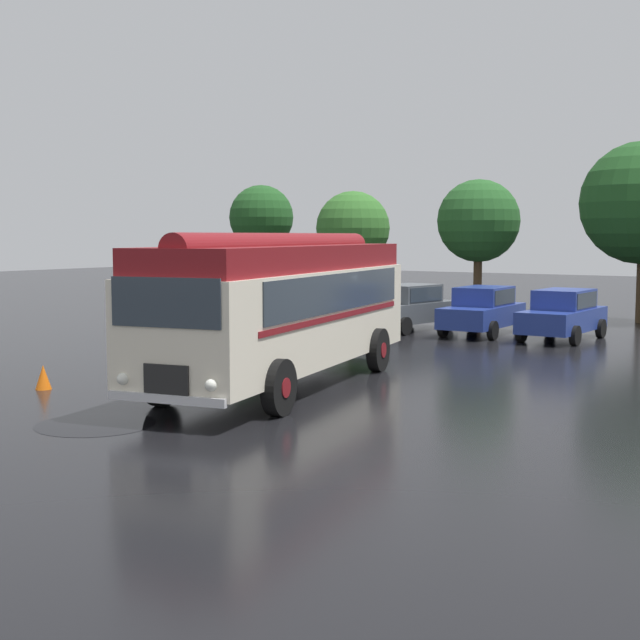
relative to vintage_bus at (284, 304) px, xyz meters
name	(u,v)px	position (x,y,z in m)	size (l,w,h in m)	color
ground_plane	(288,383)	(-0.14, 0.35, -1.89)	(120.00, 120.00, 0.00)	black
vintage_bus	(284,304)	(0.00, 0.00, 0.00)	(4.39, 10.37, 3.49)	silver
car_near_left	(407,307)	(-3.21, 12.17, -1.05)	(2.41, 4.40, 1.66)	#4C5156
car_mid_left	(483,310)	(-0.38, 12.37, -1.05)	(2.06, 4.25, 1.66)	navy
car_mid_right	(563,314)	(2.43, 12.39, -1.05)	(2.03, 4.24, 1.66)	navy
tree_far_left	(260,219)	(-14.69, 18.62, 2.34)	(3.14, 3.14, 5.87)	#4C3823
tree_left_of_centre	(354,229)	(-9.00, 18.03, 1.80)	(3.31, 3.31, 5.41)	#4C3823
tree_centre	(479,222)	(-3.53, 19.26, 2.09)	(3.52, 3.52, 5.81)	#4C3823
traffic_cone	(43,377)	(-4.27, -3.29, -1.62)	(0.36, 0.36, 0.55)	orange
puddle_patch	(96,424)	(-0.48, -5.24, -1.89)	(2.18, 2.18, 0.01)	black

